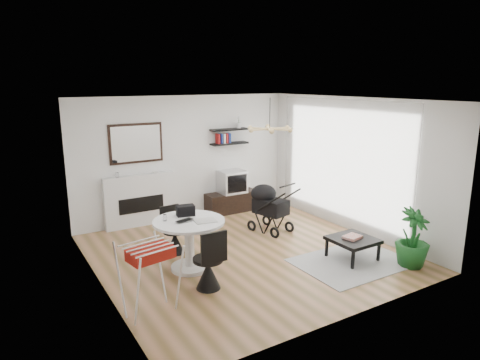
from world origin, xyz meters
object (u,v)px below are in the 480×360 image
fireplace (140,194)px  drying_rack (150,278)px  coffee_table (353,240)px  potted_plant (413,238)px  dining_table (189,237)px  tv_console (232,202)px  stroller (268,209)px  crt_tv (232,182)px

fireplace → drying_rack: fireplace is taller
coffee_table → potted_plant: 0.96m
fireplace → dining_table: 2.53m
coffee_table → dining_table: bearing=157.3°
tv_console → potted_plant: bearing=-76.1°
dining_table → stroller: bearing=21.9°
tv_console → drying_rack: bearing=-133.5°
drying_rack → potted_plant: (4.20, -0.80, -0.02)m
drying_rack → stroller: 3.67m
stroller → fireplace: bearing=127.0°
crt_tv → potted_plant: size_ratio=0.61×
fireplace → potted_plant: (3.17, -4.30, -0.20)m
crt_tv → stroller: bearing=-90.2°
drying_rack → stroller: size_ratio=0.91×
fireplace → coffee_table: 4.42m
fireplace → potted_plant: bearing=-53.6°
crt_tv → stroller: stroller is taller
coffee_table → potted_plant: bearing=-48.1°
tv_console → dining_table: dining_table is taller
tv_console → dining_table: size_ratio=1.08×
crt_tv → coffee_table: size_ratio=0.82×
tv_console → crt_tv: size_ratio=2.11×
fireplace → stroller: 2.71m
potted_plant → stroller: bearing=111.3°
tv_console → fireplace: bearing=176.0°
potted_plant → fireplace: bearing=126.4°
tv_console → stroller: 1.52m
tv_console → stroller: stroller is taller
tv_console → drying_rack: size_ratio=1.28×
fireplace → coffee_table: (2.54, -3.60, -0.35)m
tv_console → coffee_table: bearing=-83.4°
drying_rack → coffee_table: size_ratio=1.34×
fireplace → drying_rack: size_ratio=2.22×
fireplace → potted_plant: 5.35m
dining_table → potted_plant: (3.20, -1.78, -0.07)m
tv_console → stroller: bearing=-90.3°
crt_tv → drying_rack: 4.62m
dining_table → stroller: (2.16, 0.87, -0.10)m
drying_rack → coffee_table: bearing=-11.6°
crt_tv → drying_rack: (-3.17, -3.35, -0.21)m
potted_plant → tv_console: bearing=103.9°
fireplace → drying_rack: 3.66m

